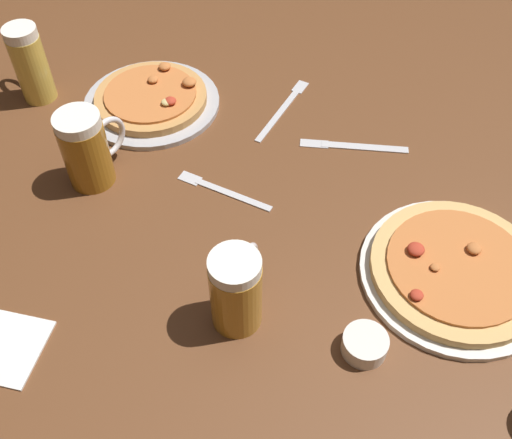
% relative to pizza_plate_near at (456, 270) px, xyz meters
% --- Properties ---
extents(ground_plane, '(2.40, 2.40, 0.03)m').
position_rel_pizza_plate_near_xyz_m(ground_plane, '(-0.34, 0.15, -0.03)').
color(ground_plane, brown).
extents(pizza_plate_near, '(0.33, 0.33, 0.05)m').
position_rel_pizza_plate_near_xyz_m(pizza_plate_near, '(0.00, 0.00, 0.00)').
color(pizza_plate_near, silver).
rests_on(pizza_plate_near, ground_plane).
extents(pizza_plate_far, '(0.30, 0.30, 0.05)m').
position_rel_pizza_plate_near_xyz_m(pizza_plate_far, '(-0.53, 0.52, -0.00)').
color(pizza_plate_far, '#B2B2B7').
rests_on(pizza_plate_far, ground_plane).
extents(beer_mug_dark, '(0.09, 0.13, 0.16)m').
position_rel_pizza_plate_near_xyz_m(beer_mug_dark, '(-0.38, -0.04, 0.06)').
color(beer_mug_dark, '#B27A23').
rests_on(beer_mug_dark, ground_plane).
extents(beer_mug_amber, '(0.12, 0.12, 0.16)m').
position_rel_pizza_plate_near_xyz_m(beer_mug_amber, '(-0.65, 0.30, 0.06)').
color(beer_mug_amber, '#9E6619').
rests_on(beer_mug_amber, ground_plane).
extents(beer_mug_pale, '(0.10, 0.12, 0.18)m').
position_rel_pizza_plate_near_xyz_m(beer_mug_pale, '(-0.79, 0.58, 0.07)').
color(beer_mug_pale, gold).
rests_on(beer_mug_pale, ground_plane).
extents(ramekin_butter, '(0.07, 0.07, 0.03)m').
position_rel_pizza_plate_near_xyz_m(ramekin_butter, '(-0.19, -0.13, 0.00)').
color(ramekin_butter, silver).
rests_on(ramekin_butter, ground_plane).
extents(napkin_folded, '(0.15, 0.15, 0.01)m').
position_rel_pizza_plate_near_xyz_m(napkin_folded, '(-0.76, -0.07, -0.01)').
color(napkin_folded, white).
rests_on(napkin_folded, ground_plane).
extents(fork_left, '(0.18, 0.13, 0.01)m').
position_rel_pizza_plate_near_xyz_m(fork_left, '(-0.39, 0.24, -0.01)').
color(fork_left, silver).
rests_on(fork_left, ground_plane).
extents(knife_right, '(0.23, 0.07, 0.01)m').
position_rel_pizza_plate_near_xyz_m(knife_right, '(-0.11, 0.34, -0.01)').
color(knife_right, silver).
rests_on(knife_right, ground_plane).
extents(fork_spare, '(0.15, 0.21, 0.01)m').
position_rel_pizza_plate_near_xyz_m(fork_spare, '(-0.24, 0.48, -0.01)').
color(fork_spare, silver).
rests_on(fork_spare, ground_plane).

